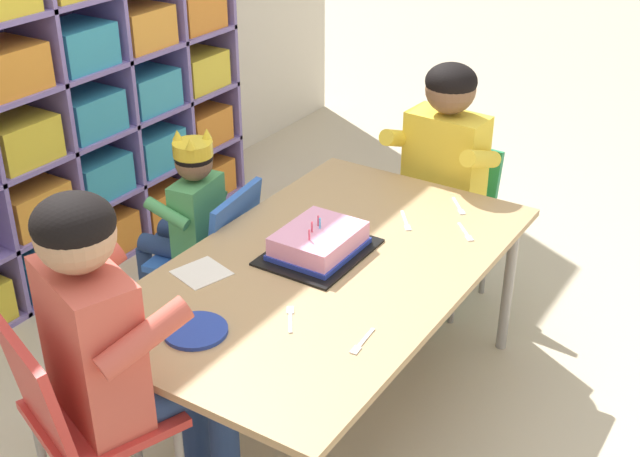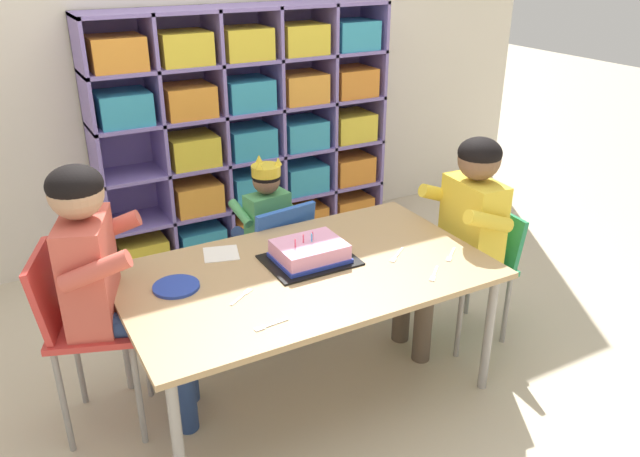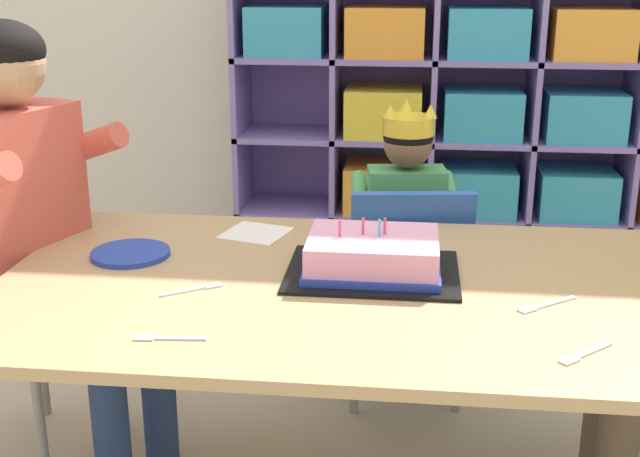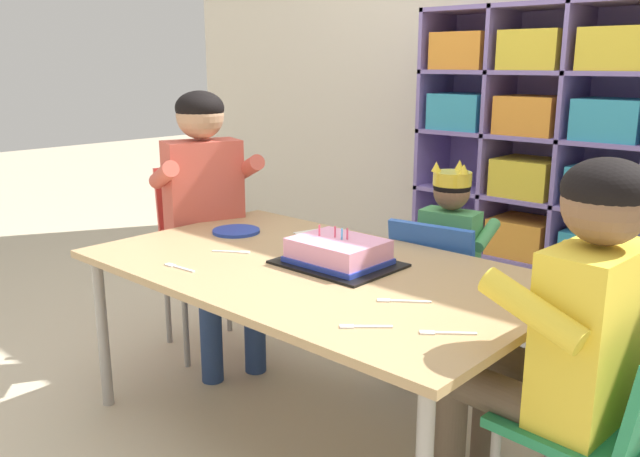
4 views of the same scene
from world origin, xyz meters
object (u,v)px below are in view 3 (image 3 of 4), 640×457
object	(u,v)px
fork_by_napkin	(196,289)
fork_beside_plate_stack	(583,355)
classroom_chair_blue	(406,271)
child_with_crown	(404,212)
activity_table	(347,301)
adult_helper_seated	(39,201)
classroom_chair_adult_side	(10,274)
birthday_cake_on_tray	(373,258)
fork_at_table_front_edge	(544,305)
fork_scattered_mid_table	(165,338)
paper_plate_stack	(130,253)

from	to	relation	value
fork_by_napkin	fork_beside_plate_stack	world-z (taller)	same
classroom_chair_blue	child_with_crown	size ratio (longest dim) A/B	0.77
classroom_chair_blue	activity_table	bearing A→B (deg)	70.08
adult_helper_seated	classroom_chair_adult_side	bearing A→B (deg)	90.00
activity_table	adult_helper_seated	bearing A→B (deg)	167.34
birthday_cake_on_tray	fork_at_table_front_edge	world-z (taller)	birthday_cake_on_tray
fork_by_napkin	adult_helper_seated	bearing A→B (deg)	-63.28
fork_beside_plate_stack	classroom_chair_blue	bearing A→B (deg)	67.86
classroom_chair_blue	fork_by_napkin	size ratio (longest dim) A/B	5.67
birthday_cake_on_tray	fork_beside_plate_stack	distance (m)	0.51
fork_scattered_mid_table	fork_at_table_front_edge	xyz separation A→B (m)	(0.69, 0.22, 0.00)
fork_scattered_mid_table	classroom_chair_adult_side	bearing A→B (deg)	132.71
adult_helper_seated	paper_plate_stack	distance (m)	0.26
classroom_chair_blue	fork_at_table_front_edge	bearing A→B (deg)	105.41
paper_plate_stack	fork_at_table_front_edge	distance (m)	0.91
adult_helper_seated	paper_plate_stack	xyz separation A→B (m)	(0.23, -0.05, -0.10)
fork_at_table_front_edge	paper_plate_stack	bearing A→B (deg)	131.71
child_with_crown	fork_scattered_mid_table	xyz separation A→B (m)	(-0.41, -0.96, 0.05)
activity_table	fork_at_table_front_edge	bearing A→B (deg)	-11.11
fork_by_napkin	fork_beside_plate_stack	distance (m)	0.76
classroom_chair_blue	fork_at_table_front_edge	world-z (taller)	classroom_chair_blue
classroom_chair_adult_side	birthday_cake_on_tray	xyz separation A→B (m)	(0.89, -0.14, 0.13)
classroom_chair_blue	fork_by_napkin	bearing A→B (deg)	48.30
birthday_cake_on_tray	activity_table	bearing A→B (deg)	-129.62
paper_plate_stack	fork_by_napkin	bearing A→B (deg)	-42.29
classroom_chair_blue	classroom_chair_adult_side	world-z (taller)	classroom_chair_adult_side
activity_table	adult_helper_seated	xyz separation A→B (m)	(-0.73, 0.16, 0.15)
fork_scattered_mid_table	activity_table	bearing A→B (deg)	40.64
paper_plate_stack	activity_table	bearing A→B (deg)	-12.27
activity_table	fork_at_table_front_edge	xyz separation A→B (m)	(0.39, -0.08, 0.04)
fork_beside_plate_stack	fork_at_table_front_edge	world-z (taller)	same
adult_helper_seated	fork_at_table_front_edge	distance (m)	1.15
child_with_crown	birthday_cake_on_tray	distance (m)	0.61
paper_plate_stack	fork_scattered_mid_table	size ratio (longest dim) A/B	1.36
child_with_crown	classroom_chair_adult_side	xyz separation A→B (m)	(-0.95, -0.46, -0.05)
classroom_chair_blue	fork_scattered_mid_table	bearing A→B (deg)	56.22
paper_plate_stack	fork_beside_plate_stack	xyz separation A→B (m)	(0.92, -0.39, -0.00)
activity_table	child_with_crown	bearing A→B (deg)	80.75
classroom_chair_adult_side	fork_by_napkin	xyz separation A→B (m)	(0.54, -0.27, 0.10)
birthday_cake_on_tray	fork_at_table_front_edge	bearing A→B (deg)	-21.99
classroom_chair_adult_side	fork_by_napkin	distance (m)	0.61
birthday_cake_on_tray	classroom_chair_adult_side	bearing A→B (deg)	170.84
paper_plate_stack	adult_helper_seated	bearing A→B (deg)	166.51
child_with_crown	fork_scattered_mid_table	bearing A→B (deg)	59.47
activity_table	classroom_chair_adult_side	world-z (taller)	classroom_chair_adult_side
birthday_cake_on_tray	fork_by_napkin	size ratio (longest dim) A/B	3.16
classroom_chair_blue	paper_plate_stack	bearing A→B (deg)	28.14
activity_table	fork_by_napkin	xyz separation A→B (m)	(-0.30, -0.07, 0.04)
classroom_chair_adult_side	adult_helper_seated	xyz separation A→B (m)	(0.11, -0.04, 0.20)
birthday_cake_on_tray	fork_scattered_mid_table	size ratio (longest dim) A/B	2.80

